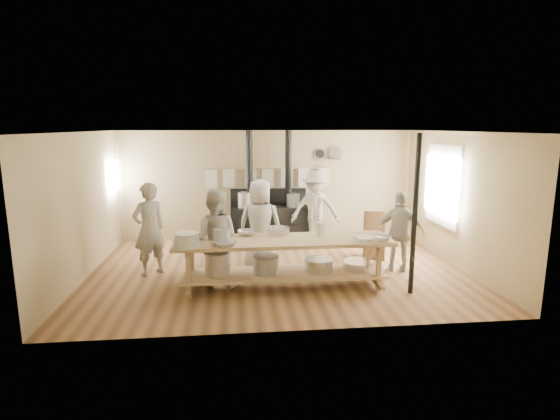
{
  "coord_description": "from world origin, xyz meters",
  "views": [
    {
      "loc": [
        -0.79,
        -7.89,
        2.7
      ],
      "look_at": [
        0.05,
        0.2,
        1.13
      ],
      "focal_mm": 28.0,
      "sensor_mm": 36.0,
      "label": 1
    }
  ],
  "objects_px": {
    "prep_table": "(283,258)",
    "cook_by_window": "(316,209)",
    "cook_left": "(215,238)",
    "cook_far_left": "(149,229)",
    "cook_center": "(260,224)",
    "roasting_pan": "(368,239)",
    "chair": "(374,244)",
    "stove": "(269,220)",
    "cook_right": "(400,232)"
  },
  "relations": [
    {
      "from": "prep_table",
      "to": "cook_by_window",
      "type": "distance_m",
      "value": 2.79
    },
    {
      "from": "cook_left",
      "to": "cook_by_window",
      "type": "xyz_separation_m",
      "value": [
        2.16,
        2.33,
        0.02
      ]
    },
    {
      "from": "prep_table",
      "to": "cook_by_window",
      "type": "height_order",
      "value": "cook_by_window"
    },
    {
      "from": "cook_left",
      "to": "cook_far_left",
      "type": "bearing_deg",
      "value": -17.38
    },
    {
      "from": "cook_center",
      "to": "roasting_pan",
      "type": "relative_size",
      "value": 4.29
    },
    {
      "from": "chair",
      "to": "cook_far_left",
      "type": "bearing_deg",
      "value": -155.24
    },
    {
      "from": "cook_far_left",
      "to": "cook_left",
      "type": "xyz_separation_m",
      "value": [
        1.22,
        -0.69,
        -0.02
      ]
    },
    {
      "from": "cook_far_left",
      "to": "stove",
      "type": "bearing_deg",
      "value": -177.17
    },
    {
      "from": "stove",
      "to": "prep_table",
      "type": "bearing_deg",
      "value": -90.04
    },
    {
      "from": "cook_by_window",
      "to": "cook_center",
      "type": "bearing_deg",
      "value": -124.79
    },
    {
      "from": "cook_far_left",
      "to": "cook_left",
      "type": "bearing_deg",
      "value": 111.68
    },
    {
      "from": "prep_table",
      "to": "stove",
      "type": "bearing_deg",
      "value": 89.96
    },
    {
      "from": "cook_far_left",
      "to": "chair",
      "type": "relative_size",
      "value": 1.8
    },
    {
      "from": "stove",
      "to": "cook_right",
      "type": "bearing_deg",
      "value": -46.26
    },
    {
      "from": "prep_table",
      "to": "cook_center",
      "type": "distance_m",
      "value": 1.17
    },
    {
      "from": "stove",
      "to": "cook_far_left",
      "type": "xyz_separation_m",
      "value": [
        -2.36,
        -2.08,
        0.33
      ]
    },
    {
      "from": "cook_far_left",
      "to": "cook_center",
      "type": "distance_m",
      "value": 2.04
    },
    {
      "from": "cook_left",
      "to": "roasting_pan",
      "type": "height_order",
      "value": "cook_left"
    },
    {
      "from": "cook_far_left",
      "to": "roasting_pan",
      "type": "relative_size",
      "value": 4.26
    },
    {
      "from": "prep_table",
      "to": "cook_by_window",
      "type": "xyz_separation_m",
      "value": [
        1.02,
        2.57,
        0.34
      ]
    },
    {
      "from": "cook_center",
      "to": "cook_by_window",
      "type": "distance_m",
      "value": 2.01
    },
    {
      "from": "cook_right",
      "to": "roasting_pan",
      "type": "relative_size",
      "value": 3.74
    },
    {
      "from": "stove",
      "to": "roasting_pan",
      "type": "height_order",
      "value": "stove"
    },
    {
      "from": "stove",
      "to": "cook_left",
      "type": "distance_m",
      "value": 3.02
    },
    {
      "from": "cook_right",
      "to": "chair",
      "type": "bearing_deg",
      "value": -60.53
    },
    {
      "from": "cook_center",
      "to": "roasting_pan",
      "type": "xyz_separation_m",
      "value": [
        1.67,
        -1.41,
        0.03
      ]
    },
    {
      "from": "cook_far_left",
      "to": "cook_center",
      "type": "relative_size",
      "value": 0.99
    },
    {
      "from": "prep_table",
      "to": "chair",
      "type": "height_order",
      "value": "chair"
    },
    {
      "from": "cook_left",
      "to": "cook_by_window",
      "type": "relative_size",
      "value": 0.97
    },
    {
      "from": "cook_center",
      "to": "cook_right",
      "type": "bearing_deg",
      "value": -175.06
    },
    {
      "from": "cook_far_left",
      "to": "cook_by_window",
      "type": "relative_size",
      "value": 1.0
    },
    {
      "from": "stove",
      "to": "cook_center",
      "type": "distance_m",
      "value": 2.0
    },
    {
      "from": "cook_far_left",
      "to": "roasting_pan",
      "type": "height_order",
      "value": "cook_far_left"
    },
    {
      "from": "cook_center",
      "to": "chair",
      "type": "xyz_separation_m",
      "value": [
        2.39,
        0.47,
        -0.58
      ]
    },
    {
      "from": "prep_table",
      "to": "cook_center",
      "type": "bearing_deg",
      "value": 106.56
    },
    {
      "from": "cook_by_window",
      "to": "chair",
      "type": "height_order",
      "value": "cook_by_window"
    },
    {
      "from": "cook_right",
      "to": "prep_table",
      "type": "bearing_deg",
      "value": 32.79
    },
    {
      "from": "stove",
      "to": "cook_right",
      "type": "xyz_separation_m",
      "value": [
        2.27,
        -2.37,
        0.23
      ]
    },
    {
      "from": "prep_table",
      "to": "cook_center",
      "type": "relative_size",
      "value": 2.08
    },
    {
      "from": "prep_table",
      "to": "roasting_pan",
      "type": "relative_size",
      "value": 8.95
    },
    {
      "from": "prep_table",
      "to": "cook_far_left",
      "type": "relative_size",
      "value": 2.1
    },
    {
      "from": "prep_table",
      "to": "chair",
      "type": "xyz_separation_m",
      "value": [
        2.07,
        1.54,
        -0.24
      ]
    },
    {
      "from": "cook_by_window",
      "to": "cook_left",
      "type": "bearing_deg",
      "value": -125.71
    },
    {
      "from": "cook_center",
      "to": "cook_right",
      "type": "height_order",
      "value": "cook_center"
    },
    {
      "from": "cook_far_left",
      "to": "roasting_pan",
      "type": "distance_m",
      "value": 3.91
    },
    {
      "from": "cook_center",
      "to": "cook_right",
      "type": "distance_m",
      "value": 2.63
    },
    {
      "from": "cook_center",
      "to": "cook_right",
      "type": "xyz_separation_m",
      "value": [
        2.59,
        -0.43,
        -0.11
      ]
    },
    {
      "from": "cook_far_left",
      "to": "cook_right",
      "type": "relative_size",
      "value": 1.14
    },
    {
      "from": "cook_center",
      "to": "cook_right",
      "type": "relative_size",
      "value": 1.15
    },
    {
      "from": "cook_right",
      "to": "cook_center",
      "type": "bearing_deg",
      "value": 7.5
    }
  ]
}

